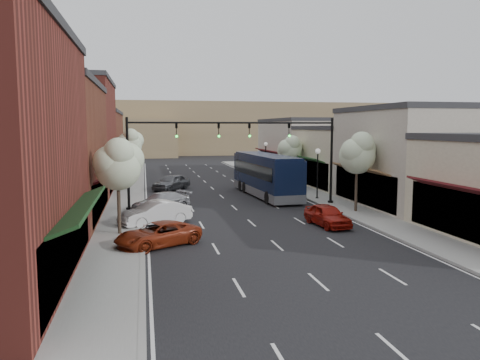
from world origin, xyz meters
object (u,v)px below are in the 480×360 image
coach_bus (266,175)px  tree_right_near (358,152)px  parked_car_c (161,202)px  parked_car_b (155,213)px  parked_car_d (171,182)px  parked_car_a (158,234)px  red_hatchback (327,215)px  signal_mast_right (304,148)px  tree_right_far (290,149)px  signal_mast_left (160,149)px  lamp_post_near (318,165)px  lamp_post_far (266,154)px  tree_left_far (131,142)px  tree_left_near (118,163)px

coach_bus → tree_right_near: bearing=-69.0°
tree_right_near → coach_bus: size_ratio=0.47×
parked_car_c → tree_right_near: bearing=41.5°
parked_car_b → parked_car_d: parked_car_d is taller
parked_car_a → tree_right_near: bearing=86.0°
coach_bus → red_hatchback: (0.53, -13.38, -1.28)m
tree_right_near → signal_mast_right: bearing=123.9°
signal_mast_right → red_hatchback: (-1.12, -7.89, -3.92)m
signal_mast_right → tree_right_far: (2.73, 11.95, -0.63)m
tree_right_far → parked_car_a: size_ratio=1.18×
signal_mast_left → coach_bus: 11.36m
lamp_post_near → parked_car_b: bearing=-151.0°
lamp_post_far → coach_bus: (-3.83, -14.52, -1.03)m
parked_car_b → parked_car_a: bearing=-25.6°
signal_mast_left → lamp_post_near: (13.42, 2.50, -1.62)m
signal_mast_right → parked_car_c: 11.96m
parked_car_b → coach_bus: bearing=111.0°
tree_right_near → parked_car_d: tree_right_near is taller
tree_right_far → tree_left_far: bearing=160.1°
tree_left_near → coach_bus: 18.38m
tree_right_near → tree_left_near: tree_right_near is taller
tree_right_near → parked_car_c: 14.95m
signal_mast_right → tree_right_near: size_ratio=1.38×
coach_bus → tree_left_far: bearing=130.8°
coach_bus → signal_mast_left: bearing=-153.9°
lamp_post_near → red_hatchback: lamp_post_near is taller
signal_mast_right → red_hatchback: signal_mast_right is taller
signal_mast_left → parked_car_b: bearing=-96.3°
parked_car_a → parked_car_d: (2.00, 22.29, 0.15)m
tree_right_near → coach_bus: (-4.38, 9.54, -2.48)m
lamp_post_near → coach_bus: 4.96m
tree_left_far → parked_car_a: (2.05, -28.82, -3.96)m
signal_mast_left → lamp_post_far: signal_mast_left is taller
tree_left_near → parked_car_b: tree_left_near is taller
parked_car_d → coach_bus: bearing=2.9°
signal_mast_left → parked_car_b: size_ratio=1.77×
parked_car_a → red_hatchback: bearing=76.5°
parked_car_b → signal_mast_left: bearing=148.1°
signal_mast_left → tree_left_far: signal_mast_left is taller
coach_bus → parked_car_a: bearing=-125.5°
tree_right_far → parked_car_b: 22.76m
parked_car_c → parked_car_d: parked_car_d is taller
parked_car_a → parked_car_b: bearing=150.9°
red_hatchback → parked_car_d: bearing=108.0°
lamp_post_far → red_hatchback: (-3.30, -27.89, -2.31)m
tree_left_far → coach_bus: (12.22, -12.46, -2.63)m
signal_mast_right → lamp_post_far: size_ratio=1.85×
tree_left_far → red_hatchback: size_ratio=1.49×
tree_left_far → parked_car_c: (2.59, -18.37, -3.91)m
tree_right_far → parked_car_b: tree_right_far is taller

